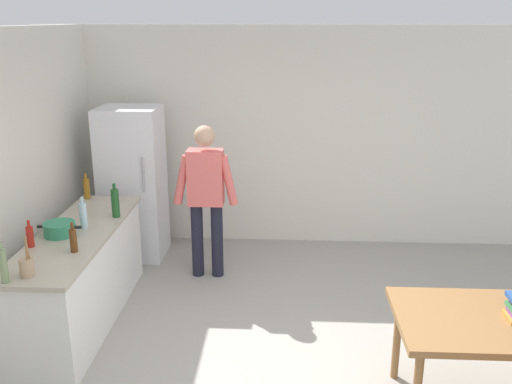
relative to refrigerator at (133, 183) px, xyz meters
name	(u,v)px	position (x,y,z in m)	size (l,w,h in m)	color
ground_plane	(295,377)	(1.90, -2.40, -0.90)	(14.00, 14.00, 0.00)	#9E998E
wall_back	(294,137)	(1.90, 0.60, 0.45)	(6.40, 0.12, 2.70)	silver
kitchen_counter	(80,277)	(-0.10, -1.60, -0.45)	(0.64, 2.20, 0.90)	white
refrigerator	(133,183)	(0.00, 0.00, 0.00)	(0.70, 0.67, 1.80)	white
person	(206,192)	(0.95, -0.55, 0.08)	(0.70, 0.22, 1.70)	#1E1E2D
dining_table	(495,328)	(3.30, -2.70, -0.23)	(1.40, 0.90, 0.75)	olive
cooking_pot	(59,229)	(-0.21, -1.68, 0.06)	(0.40, 0.28, 0.12)	#2D845B
utensil_jar	(27,267)	(-0.13, -2.52, 0.08)	(0.11, 0.11, 0.32)	tan
bottle_water_clear	(83,215)	(-0.06, -1.49, 0.13)	(0.07, 0.07, 0.30)	silver
bottle_vinegar_tall	(3,265)	(-0.25, -2.63, 0.14)	(0.06, 0.06, 0.32)	gray
bottle_wine_green	(115,203)	(0.15, -1.17, 0.15)	(0.08, 0.08, 0.34)	#1E5123
bottle_sauce_red	(30,236)	(-0.36, -1.96, 0.10)	(0.06, 0.06, 0.24)	#B22319
bottle_beer_brown	(73,240)	(0.05, -2.04, 0.11)	(0.06, 0.06, 0.26)	#5B3314
bottle_oil_amber	(87,188)	(-0.33, -0.61, 0.12)	(0.06, 0.06, 0.28)	#996619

